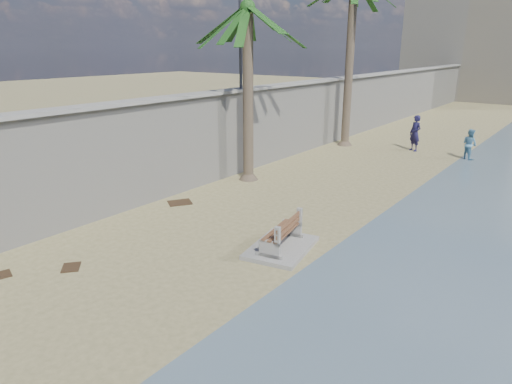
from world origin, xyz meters
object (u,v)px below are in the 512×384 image
Objects in this scene: person_a at (415,131)px; person_b at (470,143)px; palm_mid at (248,10)px; bench_far at (281,236)px.

person_a is 2.80m from person_b.
palm_mid is 3.50× the size of person_a.
palm_mid is at bearing 88.87° from person_b.
person_a is 1.31× the size of person_b.
bench_far is 14.60m from person_a.
person_b is (6.39, 9.37, -5.78)m from palm_mid.
bench_far is 0.31× the size of palm_mid.
palm_mid is 4.58× the size of person_b.
palm_mid is (-4.98, 4.89, 6.21)m from bench_far.
palm_mid reaches higher than person_b.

